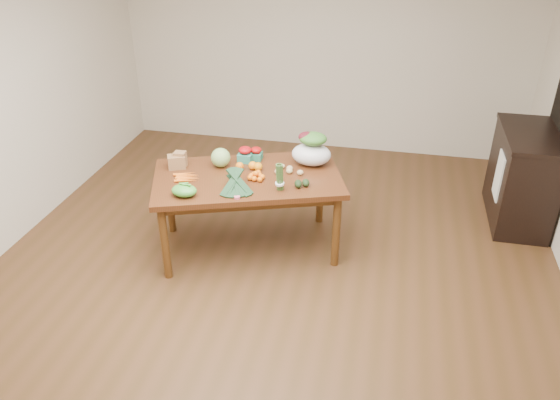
% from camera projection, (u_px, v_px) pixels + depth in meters
% --- Properties ---
extents(floor, '(6.00, 6.00, 0.00)m').
position_uv_depth(floor, '(267.00, 283.00, 4.68)').
color(floor, '#51321B').
rests_on(floor, ground).
extents(room_walls, '(5.02, 6.02, 2.70)m').
position_uv_depth(room_walls, '(265.00, 138.00, 4.01)').
color(room_walls, beige).
rests_on(room_walls, floor).
extents(dining_table, '(1.84, 1.40, 0.75)m').
position_uv_depth(dining_table, '(249.00, 212.00, 4.98)').
color(dining_table, '#502312').
rests_on(dining_table, floor).
extents(cabinet, '(0.52, 1.02, 0.94)m').
position_uv_depth(cabinet, '(522.00, 177.00, 5.39)').
color(cabinet, black).
rests_on(cabinet, floor).
extents(dish_towel, '(0.02, 0.28, 0.45)m').
position_uv_depth(dish_towel, '(499.00, 176.00, 5.24)').
color(dish_towel, white).
rests_on(dish_towel, cabinet).
extents(paper_bag, '(0.25, 0.23, 0.15)m').
position_uv_depth(paper_bag, '(176.00, 160.00, 4.90)').
color(paper_bag, olive).
rests_on(paper_bag, dining_table).
extents(cabbage, '(0.18, 0.18, 0.18)m').
position_uv_depth(cabbage, '(221.00, 158.00, 4.92)').
color(cabbage, '#9BBA6B').
rests_on(cabbage, dining_table).
extents(strawberry_basket_a, '(0.16, 0.16, 0.11)m').
position_uv_depth(strawberry_basket_a, '(245.00, 156.00, 5.03)').
color(strawberry_basket_a, red).
rests_on(strawberry_basket_a, dining_table).
extents(strawberry_basket_b, '(0.14, 0.14, 0.10)m').
position_uv_depth(strawberry_basket_b, '(256.00, 155.00, 5.07)').
color(strawberry_basket_b, '#B7110C').
rests_on(strawberry_basket_b, dining_table).
extents(orange_a, '(0.07, 0.07, 0.07)m').
position_uv_depth(orange_a, '(240.00, 166.00, 4.89)').
color(orange_a, orange).
rests_on(orange_a, dining_table).
extents(orange_b, '(0.08, 0.08, 0.08)m').
position_uv_depth(orange_b, '(253.00, 166.00, 4.89)').
color(orange_b, '#FBA10F').
rests_on(orange_b, dining_table).
extents(orange_c, '(0.08, 0.08, 0.08)m').
position_uv_depth(orange_c, '(258.00, 167.00, 4.87)').
color(orange_c, '#FFA50F').
rests_on(orange_c, dining_table).
extents(mandarin_cluster, '(0.23, 0.23, 0.08)m').
position_uv_depth(mandarin_cluster, '(256.00, 175.00, 4.73)').
color(mandarin_cluster, '#ED590E').
rests_on(mandarin_cluster, dining_table).
extents(carrots, '(0.27, 0.25, 0.03)m').
position_uv_depth(carrots, '(187.00, 177.00, 4.75)').
color(carrots, orange).
rests_on(carrots, dining_table).
extents(snap_pea_bag, '(0.21, 0.16, 0.10)m').
position_uv_depth(snap_pea_bag, '(184.00, 191.00, 4.46)').
color(snap_pea_bag, green).
rests_on(snap_pea_bag, dining_table).
extents(kale_bunch, '(0.43, 0.48, 0.16)m').
position_uv_depth(kale_bunch, '(236.00, 184.00, 4.49)').
color(kale_bunch, '#16321F').
rests_on(kale_bunch, dining_table).
extents(asparagus_bundle, '(0.11, 0.14, 0.26)m').
position_uv_depth(asparagus_bundle, '(280.00, 177.00, 4.51)').
color(asparagus_bundle, '#56873E').
rests_on(asparagus_bundle, dining_table).
extents(potato_a, '(0.06, 0.05, 0.05)m').
position_uv_depth(potato_a, '(278.00, 172.00, 4.82)').
color(potato_a, '#DCBC7F').
rests_on(potato_a, dining_table).
extents(potato_b, '(0.06, 0.05, 0.05)m').
position_uv_depth(potato_b, '(289.00, 171.00, 4.83)').
color(potato_b, tan).
rests_on(potato_b, dining_table).
extents(potato_c, '(0.06, 0.05, 0.05)m').
position_uv_depth(potato_c, '(290.00, 168.00, 4.87)').
color(potato_c, tan).
rests_on(potato_c, dining_table).
extents(potato_d, '(0.05, 0.05, 0.04)m').
position_uv_depth(potato_d, '(282.00, 166.00, 4.92)').
color(potato_d, '#D3C279').
rests_on(potato_d, dining_table).
extents(potato_e, '(0.06, 0.05, 0.05)m').
position_uv_depth(potato_e, '(300.00, 173.00, 4.80)').
color(potato_e, tan).
rests_on(potato_e, dining_table).
extents(avocado_a, '(0.09, 0.11, 0.06)m').
position_uv_depth(avocado_a, '(298.00, 184.00, 4.60)').
color(avocado_a, black).
rests_on(avocado_a, dining_table).
extents(avocado_b, '(0.08, 0.10, 0.06)m').
position_uv_depth(avocado_b, '(306.00, 183.00, 4.62)').
color(avocado_b, black).
rests_on(avocado_b, dining_table).
extents(salad_bag, '(0.43, 0.38, 0.28)m').
position_uv_depth(salad_bag, '(311.00, 150.00, 4.93)').
color(salad_bag, white).
rests_on(salad_bag, dining_table).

